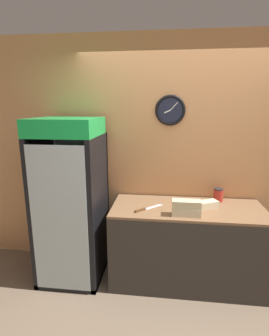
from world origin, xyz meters
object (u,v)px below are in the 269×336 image
(beverage_cooler, at_px, (72,192))
(sandwich_stack_middle, at_px, (186,204))
(condiment_jar, at_px, (218,195))
(sandwich_stack_bottom, at_px, (186,212))
(sandwich_flat_left, at_px, (205,205))
(chefs_knife, at_px, (145,209))

(beverage_cooler, relative_size, sandwich_stack_middle, 6.46)
(condiment_jar, bearing_deg, sandwich_stack_bottom, -130.49)
(sandwich_stack_bottom, distance_m, sandwich_flat_left, 0.30)
(sandwich_stack_bottom, bearing_deg, sandwich_flat_left, 44.33)
(beverage_cooler, xyz_separation_m, sandwich_stack_middle, (1.24, -0.23, 0.00))
(sandwich_flat_left, bearing_deg, beverage_cooler, 179.09)
(beverage_cooler, bearing_deg, sandwich_flat_left, -0.91)
(sandwich_stack_bottom, relative_size, chefs_knife, 0.98)
(sandwich_stack_bottom, bearing_deg, beverage_cooler, 169.40)
(sandwich_flat_left, bearing_deg, sandwich_stack_bottom, -135.67)
(sandwich_stack_middle, bearing_deg, chefs_knife, 166.29)
(sandwich_stack_middle, bearing_deg, condiment_jar, 49.51)
(sandwich_stack_bottom, height_order, chefs_knife, sandwich_stack_bottom)
(beverage_cooler, xyz_separation_m, condiment_jar, (1.63, 0.22, -0.04))
(beverage_cooler, bearing_deg, sandwich_stack_middle, -10.60)
(sandwich_stack_bottom, xyz_separation_m, sandwich_stack_middle, (0.00, 0.00, 0.08))
(sandwich_stack_bottom, relative_size, condiment_jar, 1.92)
(sandwich_stack_bottom, bearing_deg, condiment_jar, 49.51)
(sandwich_stack_middle, distance_m, chefs_knife, 0.44)
(sandwich_stack_bottom, xyz_separation_m, chefs_knife, (-0.41, 0.10, -0.03))
(sandwich_stack_middle, height_order, sandwich_flat_left, sandwich_stack_middle)
(sandwich_stack_middle, height_order, chefs_knife, sandwich_stack_middle)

